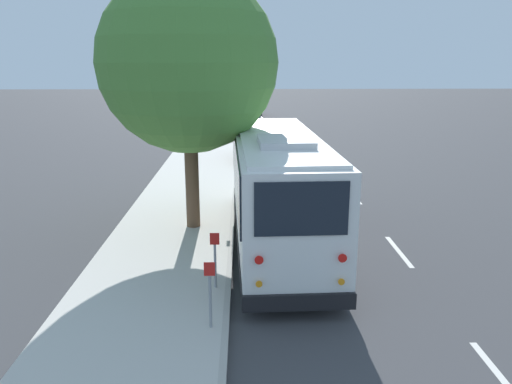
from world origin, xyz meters
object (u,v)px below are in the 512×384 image
street_tree (188,50)px  parked_sedan_black (254,150)px  parked_sedan_silver (251,118)px  sign_post_near (210,294)px  shuttle_bus (278,185)px  parked_sedan_blue (256,131)px  sign_post_far (215,260)px  parked_sedan_maroon (252,110)px

street_tree → parked_sedan_black: bearing=-11.2°
parked_sedan_silver → sign_post_near: (-32.32, 1.27, 0.26)m
shuttle_bus → sign_post_near: size_ratio=6.53×
parked_sedan_blue → parked_sedan_silver: 7.18m
parked_sedan_black → parked_sedan_blue: size_ratio=1.05×
sign_post_far → sign_post_near: bearing=-180.0°
parked_sedan_silver → shuttle_bus: bearing=176.6°
sign_post_near → sign_post_far: size_ratio=1.03×
parked_sedan_silver → street_tree: bearing=170.8°
shuttle_bus → sign_post_far: (-3.04, 1.67, -1.01)m
sign_post_near → street_tree: bearing=8.4°
parked_sedan_silver → parked_sedan_maroon: (7.45, -0.29, 0.00)m
street_tree → sign_post_near: size_ratio=6.16×
shuttle_bus → street_tree: (1.62, 2.62, 3.77)m
parked_sedan_black → parked_sedan_maroon: (22.12, -0.29, -0.00)m
parked_sedan_black → parked_sedan_silver: size_ratio=1.03×
shuttle_bus → parked_sedan_black: bearing=-0.3°
parked_sedan_black → parked_sedan_blue: parked_sedan_black is taller
parked_sedan_maroon → sign_post_near: sign_post_near is taller
parked_sedan_black → sign_post_far: (-15.84, 1.27, 0.23)m
parked_sedan_silver → sign_post_far: bearing=173.3°
shuttle_bus → parked_sedan_silver: shuttle_bus is taller
parked_sedan_black → sign_post_near: size_ratio=3.38×
shuttle_bus → street_tree: street_tree is taller
street_tree → sign_post_near: street_tree is taller
parked_sedan_black → sign_post_far: 15.89m
shuttle_bus → parked_sedan_maroon: size_ratio=2.03×
parked_sedan_black → street_tree: street_tree is taller
sign_post_far → shuttle_bus: bearing=-28.8°
parked_sedan_silver → sign_post_far: sign_post_far is taller
parked_sedan_blue → parked_sedan_silver: bearing=4.4°
parked_sedan_black → parked_sedan_maroon: size_ratio=1.05×
street_tree → parked_sedan_maroon: bearing=-4.3°
parked_sedan_blue → street_tree: bearing=174.6°
street_tree → sign_post_near: (-6.47, -0.95, -4.76)m
parked_sedan_black → parked_sedan_maroon: 22.12m
parked_sedan_blue → sign_post_far: 23.38m
parked_sedan_black → street_tree: bearing=171.8°
street_tree → sign_post_near: 8.09m
parked_sedan_silver → sign_post_far: 30.53m
parked_sedan_blue → parked_sedan_silver: (7.18, 0.27, 0.02)m
parked_sedan_blue → sign_post_near: size_ratio=3.22×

